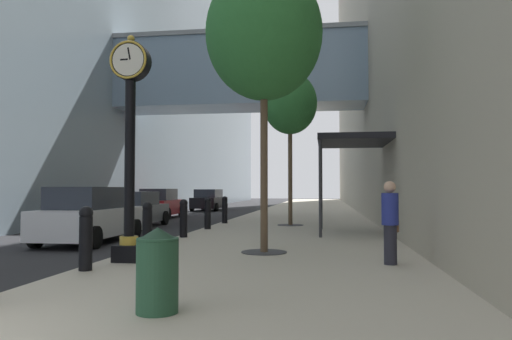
{
  "coord_description": "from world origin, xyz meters",
  "views": [
    {
      "loc": [
        4.76,
        -3.33,
        1.67
      ],
      "look_at": [
        1.04,
        22.45,
        2.7
      ],
      "focal_mm": 33.78,
      "sensor_mm": 36.0,
      "label": 1
    }
  ],
  "objects_px": {
    "car_grey_near": "(134,210)",
    "car_red_trailing": "(160,204)",
    "bollard_second": "(86,237)",
    "trash_bin": "(157,269)",
    "bollard_fourth": "(184,217)",
    "bollard_third": "(147,225)",
    "street_tree_mid_near": "(290,104)",
    "bollard_sixth": "(225,209)",
    "car_white_far": "(89,216)",
    "street_clock": "(130,136)",
    "car_black_mid": "(209,200)",
    "bollard_fifth": "(208,212)",
    "pedestrian_walking": "(390,220)",
    "street_tree_near": "(264,34)"
  },
  "relations": [
    {
      "from": "car_grey_near",
      "to": "car_red_trailing",
      "type": "relative_size",
      "value": 0.98
    },
    {
      "from": "bollard_second",
      "to": "trash_bin",
      "type": "bearing_deg",
      "value": -49.03
    },
    {
      "from": "bollard_fourth",
      "to": "car_red_trailing",
      "type": "distance_m",
      "value": 12.8
    },
    {
      "from": "bollard_third",
      "to": "street_tree_mid_near",
      "type": "bearing_deg",
      "value": 70.94
    },
    {
      "from": "bollard_sixth",
      "to": "trash_bin",
      "type": "relative_size",
      "value": 1.15
    },
    {
      "from": "bollard_sixth",
      "to": "car_white_far",
      "type": "height_order",
      "value": "car_white_far"
    },
    {
      "from": "street_clock",
      "to": "trash_bin",
      "type": "height_order",
      "value": "street_clock"
    },
    {
      "from": "car_black_mid",
      "to": "car_white_far",
      "type": "xyz_separation_m",
      "value": [
        1.68,
        -22.42,
        0.03
      ]
    },
    {
      "from": "street_tree_mid_near",
      "to": "car_white_far",
      "type": "relative_size",
      "value": 1.45
    },
    {
      "from": "car_black_mid",
      "to": "car_red_trailing",
      "type": "xyz_separation_m",
      "value": [
        -0.48,
        -9.88,
        0.01
      ]
    },
    {
      "from": "bollard_second",
      "to": "bollard_sixth",
      "type": "height_order",
      "value": "same"
    },
    {
      "from": "bollard_fifth",
      "to": "car_black_mid",
      "type": "relative_size",
      "value": 0.27
    },
    {
      "from": "bollard_third",
      "to": "car_black_mid",
      "type": "height_order",
      "value": "car_black_mid"
    },
    {
      "from": "bollard_fourth",
      "to": "bollard_sixth",
      "type": "relative_size",
      "value": 1.0
    },
    {
      "from": "bollard_second",
      "to": "bollard_fourth",
      "type": "height_order",
      "value": "same"
    },
    {
      "from": "street_clock",
      "to": "car_grey_near",
      "type": "bearing_deg",
      "value": 111.87
    },
    {
      "from": "street_clock",
      "to": "car_grey_near",
      "type": "xyz_separation_m",
      "value": [
        -4.23,
        10.55,
        -2.04
      ]
    },
    {
      "from": "street_tree_mid_near",
      "to": "car_black_mid",
      "type": "relative_size",
      "value": 1.44
    },
    {
      "from": "bollard_third",
      "to": "bollard_sixth",
      "type": "distance_m",
      "value": 9.45
    },
    {
      "from": "bollard_fifth",
      "to": "trash_bin",
      "type": "height_order",
      "value": "bollard_fifth"
    },
    {
      "from": "trash_bin",
      "to": "pedestrian_walking",
      "type": "xyz_separation_m",
      "value": [
        3.36,
        4.32,
        0.35
      ]
    },
    {
      "from": "street_tree_mid_near",
      "to": "car_black_mid",
      "type": "xyz_separation_m",
      "value": [
        -7.48,
        16.18,
        -4.48
      ]
    },
    {
      "from": "trash_bin",
      "to": "car_black_mid",
      "type": "xyz_separation_m",
      "value": [
        -6.88,
        30.74,
        0.12
      ]
    },
    {
      "from": "car_white_far",
      "to": "car_red_trailing",
      "type": "relative_size",
      "value": 1.07
    },
    {
      "from": "street_tree_near",
      "to": "car_black_mid",
      "type": "bearing_deg",
      "value": 106.67
    },
    {
      "from": "bollard_fifth",
      "to": "car_grey_near",
      "type": "distance_m",
      "value": 4.52
    },
    {
      "from": "street_clock",
      "to": "street_tree_near",
      "type": "xyz_separation_m",
      "value": [
        2.65,
        1.81,
        2.65
      ]
    },
    {
      "from": "bollard_third",
      "to": "street_tree_near",
      "type": "bearing_deg",
      "value": -2.5
    },
    {
      "from": "car_white_far",
      "to": "trash_bin",
      "type": "bearing_deg",
      "value": -58.01
    },
    {
      "from": "street_tree_mid_near",
      "to": "street_tree_near",
      "type": "bearing_deg",
      "value": -90.0
    },
    {
      "from": "street_tree_near",
      "to": "car_white_far",
      "type": "distance_m",
      "value": 7.84
    },
    {
      "from": "car_black_mid",
      "to": "bollard_sixth",
      "type": "bearing_deg",
      "value": -73.75
    },
    {
      "from": "bollard_fifth",
      "to": "pedestrian_walking",
      "type": "distance_m",
      "value": 9.77
    },
    {
      "from": "bollard_third",
      "to": "bollard_sixth",
      "type": "xyz_separation_m",
      "value": [
        0.0,
        9.45,
        0.0
      ]
    },
    {
      "from": "bollard_third",
      "to": "car_grey_near",
      "type": "relative_size",
      "value": 0.29
    },
    {
      "from": "pedestrian_walking",
      "to": "car_grey_near",
      "type": "distance_m",
      "value": 14.04
    },
    {
      "from": "street_clock",
      "to": "bollard_sixth",
      "type": "xyz_separation_m",
      "value": [
        -0.34,
        11.39,
        -2.03
      ]
    },
    {
      "from": "bollard_second",
      "to": "bollard_fourth",
      "type": "relative_size",
      "value": 1.0
    },
    {
      "from": "street_tree_near",
      "to": "car_black_mid",
      "type": "xyz_separation_m",
      "value": [
        -7.48,
        24.97,
        -4.65
      ]
    },
    {
      "from": "car_grey_near",
      "to": "car_white_far",
      "type": "height_order",
      "value": "car_white_far"
    },
    {
      "from": "bollard_fourth",
      "to": "bollard_fifth",
      "type": "xyz_separation_m",
      "value": [
        0.0,
        3.15,
        0.0
      ]
    },
    {
      "from": "trash_bin",
      "to": "pedestrian_walking",
      "type": "bearing_deg",
      "value": 52.07
    },
    {
      "from": "trash_bin",
      "to": "street_tree_mid_near",
      "type": "bearing_deg",
      "value": 87.65
    },
    {
      "from": "street_clock",
      "to": "bollard_sixth",
      "type": "bearing_deg",
      "value": 91.7
    },
    {
      "from": "bollard_fourth",
      "to": "bollard_fifth",
      "type": "distance_m",
      "value": 3.15
    },
    {
      "from": "car_white_far",
      "to": "car_grey_near",
      "type": "bearing_deg",
      "value": 100.0
    },
    {
      "from": "street_tree_near",
      "to": "street_clock",
      "type": "bearing_deg",
      "value": -145.65
    },
    {
      "from": "bollard_second",
      "to": "trash_bin",
      "type": "height_order",
      "value": "bollard_second"
    },
    {
      "from": "bollard_third",
      "to": "car_red_trailing",
      "type": "xyz_separation_m",
      "value": [
        -4.96,
        14.95,
        0.04
      ]
    },
    {
      "from": "bollard_fifth",
      "to": "car_black_mid",
      "type": "xyz_separation_m",
      "value": [
        -4.49,
        18.54,
        0.03
      ]
    }
  ]
}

